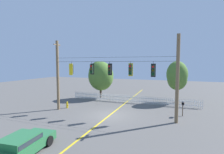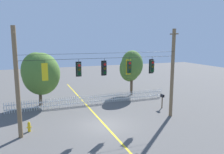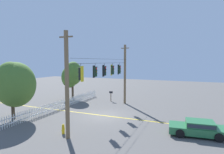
{
  "view_description": "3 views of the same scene",
  "coord_description": "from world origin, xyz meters",
  "px_view_note": "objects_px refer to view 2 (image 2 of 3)",
  "views": [
    {
      "loc": [
        6.18,
        -15.87,
        5.26
      ],
      "look_at": [
        0.14,
        0.26,
        3.9
      ],
      "focal_mm": 27.26,
      "sensor_mm": 36.0,
      "label": 1
    },
    {
      "loc": [
        -5.57,
        -16.24,
        6.9
      ],
      "look_at": [
        0.52,
        -0.25,
        4.0
      ],
      "focal_mm": 35.53,
      "sensor_mm": 36.0,
      "label": 2
    },
    {
      "loc": [
        -17.64,
        -8.31,
        5.66
      ],
      "look_at": [
        0.76,
        -0.5,
        4.01
      ],
      "focal_mm": 30.64,
      "sensor_mm": 36.0,
      "label": 3
    }
  ],
  "objects_px": {
    "traffic_signal_eastbound_side": "(152,66)",
    "autumn_maple_mid": "(131,67)",
    "traffic_signal_northbound_secondary": "(104,68)",
    "traffic_signal_southbound_primary": "(129,67)",
    "traffic_signal_westbound_side": "(79,69)",
    "traffic_signal_northbound_primary": "(45,72)",
    "autumn_maple_near_fence": "(40,73)",
    "roadside_mailbox": "(162,97)",
    "fire_hydrant": "(29,127)"
  },
  "relations": [
    {
      "from": "traffic_signal_northbound_secondary",
      "to": "traffic_signal_eastbound_side",
      "type": "height_order",
      "value": "same"
    },
    {
      "from": "autumn_maple_near_fence",
      "to": "fire_hydrant",
      "type": "height_order",
      "value": "autumn_maple_near_fence"
    },
    {
      "from": "traffic_signal_westbound_side",
      "to": "autumn_maple_mid",
      "type": "height_order",
      "value": "autumn_maple_mid"
    },
    {
      "from": "autumn_maple_mid",
      "to": "traffic_signal_eastbound_side",
      "type": "bearing_deg",
      "value": -104.13
    },
    {
      "from": "traffic_signal_eastbound_side",
      "to": "roadside_mailbox",
      "type": "xyz_separation_m",
      "value": [
        2.7,
        2.28,
        -3.47
      ]
    },
    {
      "from": "traffic_signal_southbound_primary",
      "to": "autumn_maple_mid",
      "type": "relative_size",
      "value": 0.25
    },
    {
      "from": "autumn_maple_near_fence",
      "to": "fire_hydrant",
      "type": "relative_size",
      "value": 7.22
    },
    {
      "from": "traffic_signal_eastbound_side",
      "to": "autumn_maple_mid",
      "type": "xyz_separation_m",
      "value": [
        2.13,
        8.47,
        -1.07
      ]
    },
    {
      "from": "traffic_signal_northbound_primary",
      "to": "traffic_signal_eastbound_side",
      "type": "distance_m",
      "value": 8.75
    },
    {
      "from": "traffic_signal_eastbound_side",
      "to": "fire_hydrant",
      "type": "height_order",
      "value": "traffic_signal_eastbound_side"
    },
    {
      "from": "traffic_signal_northbound_primary",
      "to": "traffic_signal_southbound_primary",
      "type": "xyz_separation_m",
      "value": [
        6.61,
        0.02,
        0.04
      ]
    },
    {
      "from": "traffic_signal_westbound_side",
      "to": "fire_hydrant",
      "type": "relative_size",
      "value": 1.73
    },
    {
      "from": "roadside_mailbox",
      "to": "traffic_signal_northbound_secondary",
      "type": "bearing_deg",
      "value": -161.88
    },
    {
      "from": "autumn_maple_near_fence",
      "to": "fire_hydrant",
      "type": "distance_m",
      "value": 7.43
    },
    {
      "from": "traffic_signal_northbound_primary",
      "to": "autumn_maple_near_fence",
      "type": "xyz_separation_m",
      "value": [
        -0.01,
        7.5,
        -1.15
      ]
    },
    {
      "from": "traffic_signal_westbound_side",
      "to": "fire_hydrant",
      "type": "distance_m",
      "value": 5.78
    },
    {
      "from": "autumn_maple_mid",
      "to": "roadside_mailbox",
      "type": "height_order",
      "value": "autumn_maple_mid"
    },
    {
      "from": "autumn_maple_near_fence",
      "to": "traffic_signal_southbound_primary",
      "type": "bearing_deg",
      "value": -48.48
    },
    {
      "from": "traffic_signal_northbound_primary",
      "to": "traffic_signal_eastbound_side",
      "type": "relative_size",
      "value": 1.01
    },
    {
      "from": "traffic_signal_eastbound_side",
      "to": "fire_hydrant",
      "type": "xyz_separation_m",
      "value": [
        -10.03,
        0.85,
        -4.27
      ]
    },
    {
      "from": "autumn_maple_near_fence",
      "to": "roadside_mailbox",
      "type": "bearing_deg",
      "value": -24.39
    },
    {
      "from": "fire_hydrant",
      "to": "roadside_mailbox",
      "type": "distance_m",
      "value": 12.84
    },
    {
      "from": "traffic_signal_northbound_primary",
      "to": "autumn_maple_near_fence",
      "type": "relative_size",
      "value": 0.26
    },
    {
      "from": "autumn_maple_mid",
      "to": "autumn_maple_near_fence",
      "type": "bearing_deg",
      "value": -174.77
    },
    {
      "from": "traffic_signal_northbound_primary",
      "to": "autumn_maple_mid",
      "type": "distance_m",
      "value": 13.85
    },
    {
      "from": "traffic_signal_northbound_secondary",
      "to": "traffic_signal_eastbound_side",
      "type": "relative_size",
      "value": 0.96
    },
    {
      "from": "traffic_signal_northbound_primary",
      "to": "autumn_maple_near_fence",
      "type": "distance_m",
      "value": 7.59
    },
    {
      "from": "autumn_maple_near_fence",
      "to": "autumn_maple_mid",
      "type": "xyz_separation_m",
      "value": [
        10.89,
        1.0,
        0.08
      ]
    },
    {
      "from": "autumn_maple_near_fence",
      "to": "traffic_signal_westbound_side",
      "type": "bearing_deg",
      "value": -71.69
    },
    {
      "from": "traffic_signal_northbound_secondary",
      "to": "autumn_maple_near_fence",
      "type": "distance_m",
      "value": 8.8
    },
    {
      "from": "traffic_signal_southbound_primary",
      "to": "autumn_maple_near_fence",
      "type": "bearing_deg",
      "value": 131.52
    },
    {
      "from": "autumn_maple_near_fence",
      "to": "autumn_maple_mid",
      "type": "bearing_deg",
      "value": 5.23
    },
    {
      "from": "traffic_signal_northbound_secondary",
      "to": "roadside_mailbox",
      "type": "relative_size",
      "value": 0.95
    },
    {
      "from": "autumn_maple_near_fence",
      "to": "autumn_maple_mid",
      "type": "distance_m",
      "value": 10.94
    },
    {
      "from": "traffic_signal_southbound_primary",
      "to": "autumn_maple_mid",
      "type": "xyz_separation_m",
      "value": [
        4.27,
        8.47,
        -1.11
      ]
    },
    {
      "from": "traffic_signal_eastbound_side",
      "to": "autumn_maple_mid",
      "type": "relative_size",
      "value": 0.26
    },
    {
      "from": "traffic_signal_eastbound_side",
      "to": "autumn_maple_near_fence",
      "type": "distance_m",
      "value": 11.57
    },
    {
      "from": "traffic_signal_westbound_side",
      "to": "autumn_maple_mid",
      "type": "distance_m",
      "value": 12.0
    },
    {
      "from": "traffic_signal_westbound_side",
      "to": "roadside_mailbox",
      "type": "bearing_deg",
      "value": 14.25
    },
    {
      "from": "traffic_signal_southbound_primary",
      "to": "autumn_maple_mid",
      "type": "distance_m",
      "value": 9.55
    },
    {
      "from": "autumn_maple_near_fence",
      "to": "traffic_signal_northbound_secondary",
      "type": "bearing_deg",
      "value": -59.04
    },
    {
      "from": "traffic_signal_eastbound_side",
      "to": "autumn_maple_mid",
      "type": "height_order",
      "value": "autumn_maple_mid"
    },
    {
      "from": "traffic_signal_northbound_secondary",
      "to": "traffic_signal_southbound_primary",
      "type": "height_order",
      "value": "same"
    },
    {
      "from": "fire_hydrant",
      "to": "roadside_mailbox",
      "type": "relative_size",
      "value": 0.54
    },
    {
      "from": "traffic_signal_northbound_primary",
      "to": "autumn_maple_near_fence",
      "type": "height_order",
      "value": "autumn_maple_near_fence"
    },
    {
      "from": "autumn_maple_mid",
      "to": "traffic_signal_westbound_side",
      "type": "bearing_deg",
      "value": -134.8
    },
    {
      "from": "traffic_signal_southbound_primary",
      "to": "traffic_signal_westbound_side",
      "type": "bearing_deg",
      "value": -179.99
    },
    {
      "from": "traffic_signal_westbound_side",
      "to": "traffic_signal_northbound_secondary",
      "type": "bearing_deg",
      "value": 0.01
    },
    {
      "from": "traffic_signal_eastbound_side",
      "to": "roadside_mailbox",
      "type": "distance_m",
      "value": 4.95
    },
    {
      "from": "traffic_signal_westbound_side",
      "to": "traffic_signal_eastbound_side",
      "type": "height_order",
      "value": "same"
    }
  ]
}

